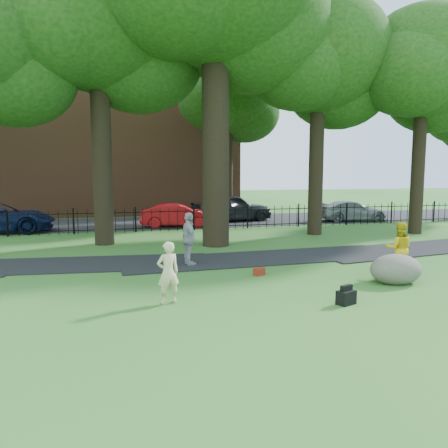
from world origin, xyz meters
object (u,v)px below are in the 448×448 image
object	(u,v)px
woman	(168,273)
red_sedan	(177,215)
man	(399,249)
boulder	(396,267)

from	to	relation	value
woman	red_sedan	bearing A→B (deg)	-112.44
woman	red_sedan	size ratio (longest dim) A/B	0.36
man	boulder	world-z (taller)	man
boulder	red_sedan	distance (m)	14.33
man	red_sedan	bearing A→B (deg)	-42.80
woman	red_sedan	distance (m)	14.27
man	boulder	size ratio (longest dim) A/B	1.08
woman	red_sedan	world-z (taller)	woman
red_sedan	woman	bearing A→B (deg)	179.12
woman	boulder	distance (m)	6.37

